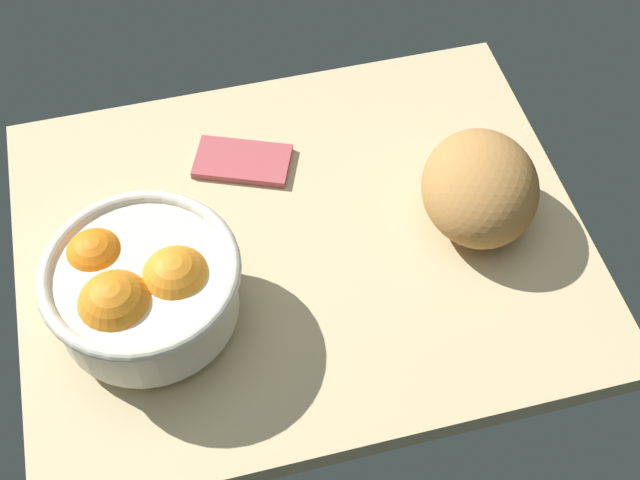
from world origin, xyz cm
name	(u,v)px	position (x,y,z in cm)	size (l,w,h in cm)	color
ground_plane	(302,245)	(0.00, 0.00, -1.50)	(68.80, 55.64, 3.00)	#CBB688
fruit_bowl	(141,288)	(-19.50, -7.06, 6.73)	(21.80, 21.80, 12.05)	silver
bread_loaf	(480,188)	(21.66, -1.83, 5.44)	(16.55, 14.08, 10.87)	#B17B3F
napkin_folded	(242,161)	(-4.68, 13.51, 0.51)	(12.23, 6.77, 1.03)	#B74D53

